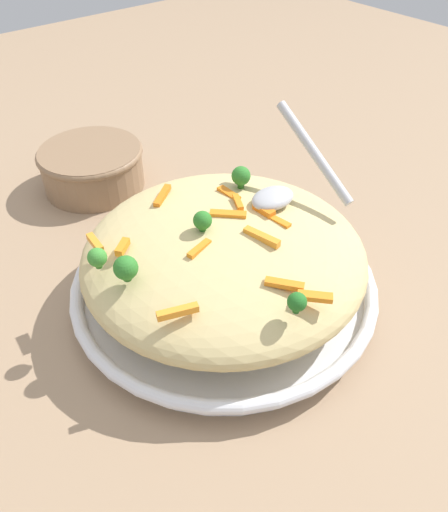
# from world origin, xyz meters

# --- Properties ---
(ground_plane) EXTENTS (2.40, 2.40, 0.00)m
(ground_plane) POSITION_xyz_m (0.00, 0.00, 0.00)
(ground_plane) COLOR #9E7F60
(serving_bowl) EXTENTS (0.37, 0.37, 0.04)m
(serving_bowl) POSITION_xyz_m (0.00, 0.00, 0.02)
(serving_bowl) COLOR silver
(serving_bowl) RESTS_ON ground_plane
(pasta_mound) EXTENTS (0.33, 0.33, 0.08)m
(pasta_mound) POSITION_xyz_m (0.00, 0.00, 0.07)
(pasta_mound) COLOR #D1BA7A
(pasta_mound) RESTS_ON serving_bowl
(carrot_piece_0) EXTENTS (0.02, 0.02, 0.01)m
(carrot_piece_0) POSITION_xyz_m (-0.10, 0.04, 0.11)
(carrot_piece_0) COLOR orange
(carrot_piece_0) RESTS_ON pasta_mound
(carrot_piece_1) EXTENTS (0.04, 0.03, 0.01)m
(carrot_piece_1) POSITION_xyz_m (-0.02, 0.10, 0.11)
(carrot_piece_1) COLOR orange
(carrot_piece_1) RESTS_ON pasta_mound
(carrot_piece_2) EXTENTS (0.03, 0.04, 0.01)m
(carrot_piece_2) POSITION_xyz_m (-0.01, -0.11, 0.11)
(carrot_piece_2) COLOR orange
(carrot_piece_2) RESTS_ON pasta_mound
(carrot_piece_3) EXTENTS (0.02, 0.04, 0.01)m
(carrot_piece_3) POSITION_xyz_m (0.02, -0.04, 0.11)
(carrot_piece_3) COLOR orange
(carrot_piece_3) RESTS_ON pasta_mound
(carrot_piece_4) EXTENTS (0.01, 0.03, 0.01)m
(carrot_piece_4) POSITION_xyz_m (0.05, 0.05, 0.11)
(carrot_piece_4) COLOR orange
(carrot_piece_4) RESTS_ON pasta_mound
(carrot_piece_5) EXTENTS (0.03, 0.02, 0.01)m
(carrot_piece_5) POSITION_xyz_m (-0.05, -0.01, 0.11)
(carrot_piece_5) COLOR orange
(carrot_piece_5) RESTS_ON pasta_mound
(carrot_piece_6) EXTENTS (0.04, 0.02, 0.01)m
(carrot_piece_6) POSITION_xyz_m (-0.11, -0.07, 0.11)
(carrot_piece_6) COLOR orange
(carrot_piece_6) RESTS_ON pasta_mound
(carrot_piece_7) EXTENTS (0.03, 0.03, 0.01)m
(carrot_piece_7) POSITION_xyz_m (-0.00, -0.14, 0.11)
(carrot_piece_7) COLOR orange
(carrot_piece_7) RESTS_ON pasta_mound
(carrot_piece_8) EXTENTS (0.04, 0.04, 0.01)m
(carrot_piece_8) POSITION_xyz_m (0.02, 0.01, 0.11)
(carrot_piece_8) COLOR orange
(carrot_piece_8) RESTS_ON pasta_mound
(carrot_piece_9) EXTENTS (0.01, 0.03, 0.01)m
(carrot_piece_9) POSITION_xyz_m (0.05, -0.01, 0.11)
(carrot_piece_9) COLOR orange
(carrot_piece_9) RESTS_ON pasta_mound
(carrot_piece_10) EXTENTS (0.02, 0.03, 0.01)m
(carrot_piece_10) POSITION_xyz_m (0.04, 0.02, 0.11)
(carrot_piece_10) COLOR orange
(carrot_piece_10) RESTS_ON pasta_mound
(carrot_piece_11) EXTENTS (0.01, 0.03, 0.01)m
(carrot_piece_11) POSITION_xyz_m (-0.12, 0.07, 0.11)
(carrot_piece_11) COLOR orange
(carrot_piece_11) RESTS_ON pasta_mound
(carrot_piece_12) EXTENTS (0.01, 0.03, 0.01)m
(carrot_piece_12) POSITION_xyz_m (0.06, -0.03, 0.11)
(carrot_piece_12) COLOR orange
(carrot_piece_12) RESTS_ON pasta_mound
(broccoli_floret_0) EXTENTS (0.02, 0.02, 0.03)m
(broccoli_floret_0) POSITION_xyz_m (0.07, 0.05, 0.12)
(broccoli_floret_0) COLOR #296820
(broccoli_floret_0) RESTS_ON pasta_mound
(broccoli_floret_1) EXTENTS (0.02, 0.02, 0.03)m
(broccoli_floret_1) POSITION_xyz_m (-0.02, 0.01, 0.12)
(broccoli_floret_1) COLOR #296820
(broccoli_floret_1) RESTS_ON pasta_mound
(broccoli_floret_2) EXTENTS (0.02, 0.02, 0.02)m
(broccoli_floret_2) POSITION_xyz_m (-0.14, 0.03, 0.12)
(broccoli_floret_2) COLOR #377928
(broccoli_floret_2) RESTS_ON pasta_mound
(broccoli_floret_3) EXTENTS (0.02, 0.02, 0.02)m
(broccoli_floret_3) POSITION_xyz_m (-0.03, -0.14, 0.12)
(broccoli_floret_3) COLOR #205B1C
(broccoli_floret_3) RESTS_ON pasta_mound
(broccoli_floret_4) EXTENTS (0.02, 0.02, 0.03)m
(broccoli_floret_4) POSITION_xyz_m (-0.12, 0.00, 0.12)
(broccoli_floret_4) COLOR #296820
(broccoli_floret_4) RESTS_ON pasta_mound
(serving_spoon) EXTENTS (0.10, 0.14, 0.09)m
(serving_spoon) POSITION_xyz_m (0.10, 0.00, 0.13)
(serving_spoon) COLOR #B7B7BC
(serving_spoon) RESTS_ON pasta_mound
(companion_bowl) EXTENTS (0.16, 0.16, 0.07)m
(companion_bowl) POSITION_xyz_m (-0.00, 0.33, 0.04)
(companion_bowl) COLOR #8C6B4C
(companion_bowl) RESTS_ON ground_plane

